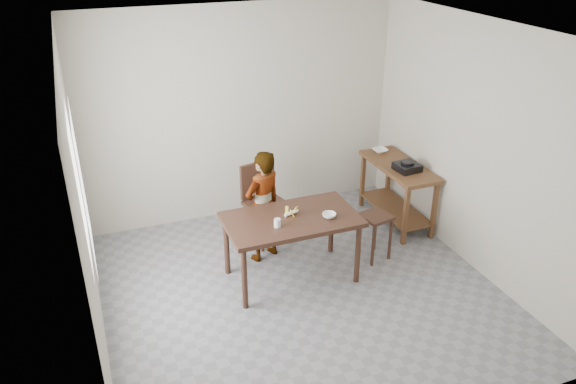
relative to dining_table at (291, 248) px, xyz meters
name	(u,v)px	position (x,y,z in m)	size (l,w,h in m)	color
floor	(302,294)	(0.00, -0.30, -0.40)	(4.00, 4.00, 0.04)	gray
ceiling	(305,29)	(0.00, -0.30, 2.35)	(4.00, 4.00, 0.04)	white
wall_back	(241,114)	(0.00, 1.72, 0.98)	(4.00, 0.04, 2.70)	beige
wall_front	(422,297)	(0.00, -2.32, 0.98)	(4.00, 0.04, 2.70)	beige
wall_left	(80,213)	(-2.02, -0.30, 0.98)	(0.04, 4.00, 2.70)	beige
wall_right	(477,148)	(2.02, -0.30, 0.98)	(0.04, 4.00, 2.70)	beige
window_pane	(83,186)	(-1.97, -0.10, 1.12)	(0.02, 1.10, 1.30)	white
dining_table	(291,248)	(0.00, 0.00, 0.00)	(1.40, 0.80, 0.75)	#372016
prep_counter	(397,193)	(1.72, 0.70, 0.03)	(0.50, 1.20, 0.80)	#56361E
child	(263,206)	(-0.14, 0.51, 0.29)	(0.48, 0.32, 1.32)	white
dining_chair	(267,205)	(0.03, 0.86, 0.10)	(0.46, 0.46, 0.95)	#372016
stool	(374,236)	(1.04, 0.04, -0.10)	(0.31, 0.31, 0.55)	#372016
glass_tumbler	(277,223)	(-0.20, -0.13, 0.42)	(0.07, 0.07, 0.09)	white
small_bowl	(329,215)	(0.37, -0.14, 0.40)	(0.15, 0.15, 0.05)	white
banana	(291,212)	(0.02, 0.05, 0.41)	(0.18, 0.13, 0.06)	#DFBF57
serving_bowl	(380,151)	(1.69, 1.14, 0.45)	(0.19, 0.19, 0.05)	white
gas_burner	(407,167)	(1.71, 0.51, 0.47)	(0.27, 0.27, 0.09)	black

